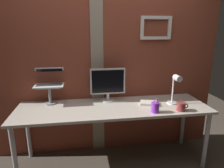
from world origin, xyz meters
TOP-DOWN VIEW (x-y plane):
  - ground_plane at (0.00, 0.00)m, footprint 6.00×6.00m
  - brick_wall_back at (0.00, 0.40)m, footprint 3.01×0.16m
  - desk at (0.05, 0.00)m, footprint 2.25×0.67m
  - monitor at (0.01, 0.22)m, footprint 0.44×0.18m
  - laptop_stand at (-0.70, 0.22)m, footprint 0.28×0.22m
  - laptop at (-0.70, 0.29)m, footprint 0.34×0.29m
  - desk_lamp at (0.78, -0.05)m, footprint 0.12×0.20m
  - pen_cup at (0.48, -0.23)m, footprint 0.09×0.09m
  - coffee_mug at (0.78, -0.23)m, footprint 0.13×0.10m
  - paper_clutter_stack at (0.48, 0.00)m, footprint 0.23×0.19m

SIDE VIEW (x-z plane):
  - ground_plane at x=0.00m, z-range 0.00..0.00m
  - desk at x=0.05m, z-range 0.31..1.06m
  - paper_clutter_stack at x=0.48m, z-range 0.75..0.78m
  - coffee_mug at x=0.78m, z-range 0.75..0.84m
  - pen_cup at x=0.48m, z-range 0.72..0.89m
  - laptop_stand at x=-0.70m, z-range 0.79..1.01m
  - desk_lamp at x=0.78m, z-range 0.79..1.17m
  - monitor at x=0.01m, z-range 0.78..1.20m
  - laptop at x=-0.70m, z-range 0.92..1.13m
  - brick_wall_back at x=0.00m, z-range 0.00..2.40m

